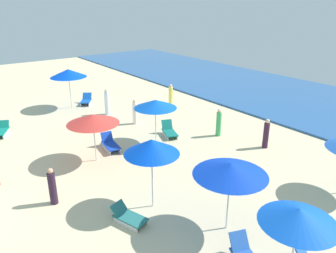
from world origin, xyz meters
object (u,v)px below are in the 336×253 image
object	(u,v)px
lounge_chair_0_0	(169,131)
lounge_chair_6_0	(110,144)
umbrella_0	(155,104)
lounge_chair_3_0	(2,131)
umbrella_2	(299,216)
lounge_chair_5_0	(128,217)
umbrella_7	(230,169)
beachgoer_5	(107,103)
beachgoer_6	(266,134)
beachgoer_1	(52,187)
beachgoer_4	(171,96)
lounge_chair_1_0	(86,100)
umbrella_5	(152,147)
beachgoer_0	(219,123)
umbrella_6	(93,119)
umbrella_1	(68,73)
beachgoer_3	(135,112)

from	to	relation	value
lounge_chair_0_0	lounge_chair_6_0	bearing A→B (deg)	-165.11
umbrella_0	lounge_chair_3_0	size ratio (longest dim) A/B	1.55
umbrella_2	lounge_chair_5_0	bearing A→B (deg)	-158.87
umbrella_7	beachgoer_5	bearing A→B (deg)	170.48
beachgoer_6	beachgoer_1	bearing A→B (deg)	-89.23
umbrella_0	umbrella_2	bearing A→B (deg)	-15.03
umbrella_7	beachgoer_4	distance (m)	13.57
lounge_chair_1_0	beachgoer_6	distance (m)	13.41
lounge_chair_1_0	umbrella_5	size ratio (longest dim) A/B	0.52
umbrella_5	umbrella_2	bearing A→B (deg)	7.60
lounge_chair_0_0	beachgoer_0	distance (m)	2.80
lounge_chair_3_0	umbrella_6	bearing A→B (deg)	-37.54
umbrella_6	lounge_chair_6_0	xyz separation A→B (m)	(-0.70, 1.12, -1.82)
lounge_chair_5_0	beachgoer_4	world-z (taller)	beachgoer_4
umbrella_6	lounge_chair_5_0	bearing A→B (deg)	-12.71
umbrella_0	beachgoer_1	bearing A→B (deg)	-69.10
lounge_chair_6_0	umbrella_7	world-z (taller)	umbrella_7
lounge_chair_6_0	beachgoer_1	distance (m)	4.99
umbrella_1	lounge_chair_6_0	world-z (taller)	umbrella_1
umbrella_1	lounge_chair_3_0	bearing A→B (deg)	-63.31
umbrella_0	beachgoer_4	xyz separation A→B (m)	(-4.55, 4.40, -1.38)
lounge_chair_5_0	umbrella_6	world-z (taller)	umbrella_6
umbrella_6	beachgoer_6	xyz separation A→B (m)	(3.83, 7.68, -1.35)
umbrella_6	beachgoer_5	xyz separation A→B (m)	(-5.86, 3.55, -1.28)
umbrella_5	lounge_chair_5_0	distance (m)	2.52
umbrella_0	beachgoer_6	bearing A→B (deg)	47.43
lounge_chair_5_0	umbrella_7	size ratio (longest dim) A/B	0.57
beachgoer_0	beachgoer_6	bearing A→B (deg)	134.65
lounge_chair_5_0	beachgoer_3	xyz separation A→B (m)	(-8.22, 5.24, 0.51)
beachgoer_5	beachgoer_6	distance (m)	10.53
lounge_chair_5_0	beachgoer_0	distance (m)	8.88
lounge_chair_5_0	beachgoer_4	distance (m)	13.18
beachgoer_3	lounge_chair_0_0	bearing A→B (deg)	-8.60
umbrella_5	beachgoer_0	distance (m)	7.82
beachgoer_5	umbrella_7	bearing A→B (deg)	-134.63
umbrella_0	umbrella_6	bearing A→B (deg)	-89.42
beachgoer_1	beachgoer_3	distance (m)	8.87
lounge_chair_0_0	beachgoer_1	size ratio (longest dim) A/B	1.01
umbrella_0	beachgoer_0	size ratio (longest dim) A/B	1.52
umbrella_2	umbrella_6	size ratio (longest dim) A/B	1.06
umbrella_2	umbrella_7	bearing A→B (deg)	168.28
umbrella_5	beachgoer_6	size ratio (longest dim) A/B	1.72
lounge_chair_0_0	umbrella_2	size ratio (longest dim) A/B	0.59
lounge_chair_3_0	beachgoer_5	size ratio (longest dim) A/B	0.90
beachgoer_1	beachgoer_4	bearing A→B (deg)	57.66
lounge_chair_6_0	beachgoer_4	xyz separation A→B (m)	(-3.88, 6.76, 0.52)
umbrella_0	beachgoer_1	size ratio (longest dim) A/B	1.62
umbrella_2	beachgoer_1	size ratio (longest dim) A/B	1.73
umbrella_2	lounge_chair_6_0	xyz separation A→B (m)	(-10.69, 0.33, -2.07)
umbrella_6	lounge_chair_6_0	bearing A→B (deg)	122.07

